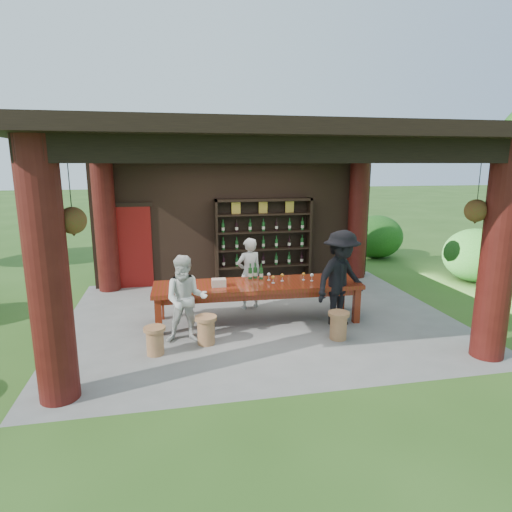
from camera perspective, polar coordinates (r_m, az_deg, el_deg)
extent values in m
plane|color=#2D5119|center=(8.54, 0.53, -8.13)|extent=(90.00, 90.00, 0.00)
cube|color=slate|center=(8.56, 0.53, -8.44)|extent=(7.40, 5.90, 0.10)
cube|color=black|center=(10.79, -2.47, 5.20)|extent=(7.00, 0.18, 3.30)
cube|color=maroon|center=(10.71, -16.23, 1.14)|extent=(0.95, 0.06, 2.00)
cylinder|color=#380C0A|center=(5.79, -26.02, -2.25)|extent=(0.50, 0.50, 3.30)
cylinder|color=#380C0A|center=(7.37, 29.59, 0.29)|extent=(0.50, 0.50, 3.30)
cylinder|color=#380C0A|center=(10.57, -19.46, 4.37)|extent=(0.50, 0.50, 3.30)
cylinder|color=#380C0A|center=(11.51, 13.44, 5.33)|extent=(0.50, 0.50, 3.30)
cube|color=black|center=(5.68, 5.74, 13.96)|extent=(6.70, 0.35, 0.35)
cube|color=black|center=(7.97, -22.75, 12.60)|extent=(0.30, 5.20, 0.30)
cube|color=black|center=(9.19, 20.68, 12.59)|extent=(0.30, 5.20, 0.30)
cube|color=black|center=(8.01, 0.58, 15.30)|extent=(7.50, 6.00, 0.20)
cylinder|color=black|center=(5.77, -23.54, 7.77)|extent=(0.01, 0.01, 0.75)
cone|color=black|center=(5.81, -23.16, 3.31)|extent=(0.32, 0.32, 0.18)
sphere|color=#1E5919|center=(5.80, -23.25, 4.38)|extent=(0.34, 0.34, 0.34)
cylinder|color=black|center=(7.22, 27.56, 8.11)|extent=(0.01, 0.01, 0.75)
cone|color=black|center=(7.25, 27.20, 4.54)|extent=(0.32, 0.32, 0.18)
sphere|color=#1E5919|center=(7.24, 27.29, 5.40)|extent=(0.34, 0.34, 0.34)
cube|color=#60250D|center=(8.13, 0.21, -3.92)|extent=(3.94, 1.12, 0.08)
cube|color=#60250D|center=(8.16, 0.21, -4.59)|extent=(3.73, 0.97, 0.12)
cube|color=#60250D|center=(7.77, -12.86, -7.93)|extent=(0.12, 0.12, 0.67)
cube|color=#60250D|center=(8.38, 13.24, -6.45)|extent=(0.12, 0.12, 0.67)
cube|color=#60250D|center=(8.53, -12.58, -6.07)|extent=(0.12, 0.12, 0.67)
cube|color=#60250D|center=(9.08, 11.28, -4.87)|extent=(0.12, 0.12, 0.67)
cylinder|color=#905C39|center=(7.32, -6.67, -10.00)|extent=(0.29, 0.29, 0.43)
cylinder|color=#905C39|center=(7.23, -6.71, -8.23)|extent=(0.37, 0.37, 0.06)
cylinder|color=#905C39|center=(7.60, 10.92, -9.29)|extent=(0.29, 0.29, 0.43)
cylinder|color=#905C39|center=(7.51, 11.00, -7.58)|extent=(0.37, 0.37, 0.06)
cylinder|color=#905C39|center=(7.08, -13.30, -11.14)|extent=(0.27, 0.27, 0.40)
cylinder|color=#905C39|center=(7.00, -13.40, -9.43)|extent=(0.35, 0.35, 0.05)
imported|color=beige|center=(8.86, -0.93, -2.32)|extent=(0.61, 0.48, 1.49)
imported|color=beige|center=(7.27, -9.32, -5.72)|extent=(0.78, 0.63, 1.50)
imported|color=black|center=(8.02, 11.24, -2.99)|extent=(1.34, 1.11, 1.80)
cube|color=#BF6672|center=(7.93, -4.99, -3.56)|extent=(0.27, 0.19, 0.14)
ellipsoid|color=#194C14|center=(12.29, 27.20, -0.36)|extent=(1.60, 1.60, 1.36)
ellipsoid|color=#194C14|center=(14.24, 15.82, 2.11)|extent=(1.60, 1.60, 1.36)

